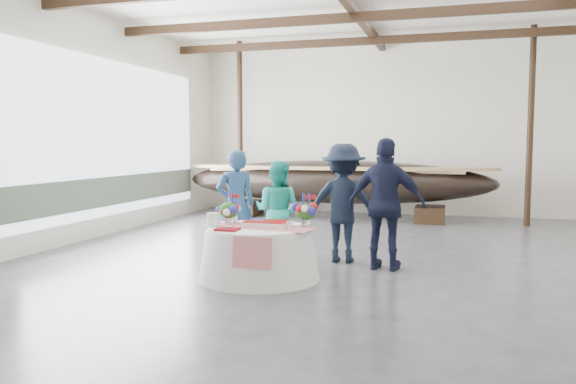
% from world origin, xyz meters
% --- Properties ---
extents(floor, '(10.00, 12.00, 0.01)m').
position_xyz_m(floor, '(0.00, 0.00, 0.00)').
color(floor, '#3D3D42').
rests_on(floor, ground).
extents(wall_back, '(10.00, 0.02, 4.50)m').
position_xyz_m(wall_back, '(0.00, 6.00, 2.25)').
color(wall_back, silver).
rests_on(wall_back, ground).
extents(wall_front, '(10.00, 0.02, 4.50)m').
position_xyz_m(wall_front, '(0.00, -6.00, 2.25)').
color(wall_front, silver).
rests_on(wall_front, ground).
extents(wall_left, '(0.02, 12.00, 4.50)m').
position_xyz_m(wall_left, '(-5.00, 0.00, 2.25)').
color(wall_left, silver).
rests_on(wall_left, ground).
extents(pavilion_structure, '(9.80, 11.76, 4.50)m').
position_xyz_m(pavilion_structure, '(0.00, 0.78, 4.00)').
color(pavilion_structure, black).
rests_on(pavilion_structure, ground).
extents(open_bay, '(0.03, 7.00, 3.20)m').
position_xyz_m(open_bay, '(-4.95, 1.00, 1.83)').
color(open_bay, silver).
rests_on(open_bay, ground).
extents(longboat_display, '(7.82, 1.56, 1.47)m').
position_xyz_m(longboat_display, '(-1.00, 4.51, 0.94)').
color(longboat_display, black).
rests_on(longboat_display, ground).
extents(banquet_table, '(1.70, 1.70, 0.73)m').
position_xyz_m(banquet_table, '(-0.69, -1.91, 0.36)').
color(banquet_table, silver).
rests_on(banquet_table, ground).
extents(tabletop_items, '(1.62, 0.97, 0.40)m').
position_xyz_m(tabletop_items, '(-0.72, -1.76, 0.88)').
color(tabletop_items, red).
rests_on(tabletop_items, banquet_table).
extents(guest_woman_blue, '(0.78, 0.71, 1.78)m').
position_xyz_m(guest_woman_blue, '(-1.56, -0.63, 0.89)').
color(guest_woman_blue, navy).
rests_on(guest_woman_blue, ground).
extents(guest_woman_teal, '(0.83, 0.67, 1.61)m').
position_xyz_m(guest_woman_teal, '(-0.85, -0.59, 0.81)').
color(guest_woman_teal, '#22B19F').
rests_on(guest_woman_teal, ground).
extents(guest_man_left, '(1.25, 0.75, 1.89)m').
position_xyz_m(guest_man_left, '(0.21, -0.45, 0.94)').
color(guest_man_left, black).
rests_on(guest_man_left, ground).
extents(guest_man_right, '(1.20, 0.61, 1.97)m').
position_xyz_m(guest_man_right, '(0.93, -0.84, 0.99)').
color(guest_man_right, black).
rests_on(guest_man_right, ground).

